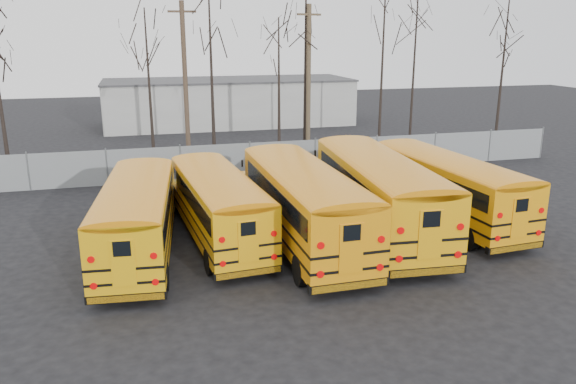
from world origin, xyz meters
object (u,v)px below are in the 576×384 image
object	(u,v)px
bus_a	(137,211)
bus_c	(302,198)
bus_d	(376,187)
utility_pole_right	(308,80)
bus_b	(217,200)
utility_pole_left	(185,79)
bus_e	(444,182)

from	to	relation	value
bus_a	bus_c	size ratio (longest dim) A/B	0.91
bus_a	bus_d	size ratio (longest dim) A/B	0.87
bus_c	utility_pole_right	xyz separation A→B (m)	(5.23, 16.36, 3.22)
bus_b	utility_pole_left	xyz separation A→B (m)	(0.32, 16.39, 3.53)
bus_d	bus_e	bearing A→B (deg)	15.29
bus_b	bus_c	xyz separation A→B (m)	(3.15, -1.30, 0.22)
bus_c	bus_e	distance (m)	7.04
bus_e	utility_pole_left	xyz separation A→B (m)	(-9.77, 16.51, 3.43)
bus_a	bus_b	distance (m)	3.20
bus_b	utility_pole_left	size ratio (longest dim) A/B	1.03
bus_b	bus_e	xyz separation A→B (m)	(10.09, -0.12, 0.09)
bus_c	utility_pole_left	world-z (taller)	utility_pole_left
bus_c	utility_pole_right	world-z (taller)	utility_pole_right
bus_a	bus_c	distance (m)	6.28
bus_c	bus_d	world-z (taller)	bus_d
bus_d	bus_b	bearing A→B (deg)	177.55
bus_a	utility_pole_left	size ratio (longest dim) A/B	1.05
bus_b	bus_d	world-z (taller)	bus_d
utility_pole_left	utility_pole_right	size ratio (longest dim) A/B	1.02
utility_pole_left	bus_c	bearing A→B (deg)	-78.14
bus_b	utility_pole_right	xyz separation A→B (m)	(8.38, 15.06, 3.44)
bus_a	bus_d	world-z (taller)	bus_d
bus_c	bus_d	xyz separation A→B (m)	(3.37, 0.50, 0.07)
bus_a	utility_pole_right	distance (m)	19.88
bus_d	bus_e	xyz separation A→B (m)	(3.56, 0.68, -0.20)
bus_a	bus_c	xyz separation A→B (m)	(6.25, -0.50, 0.19)
bus_a	utility_pole_right	size ratio (longest dim) A/B	1.06
bus_c	bus_e	bearing A→B (deg)	8.76
bus_e	bus_c	bearing A→B (deg)	-174.45
bus_b	bus_e	distance (m)	10.09
utility_pole_right	bus_e	bearing A→B (deg)	-98.04
bus_e	utility_pole_right	bearing A→B (deg)	92.27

